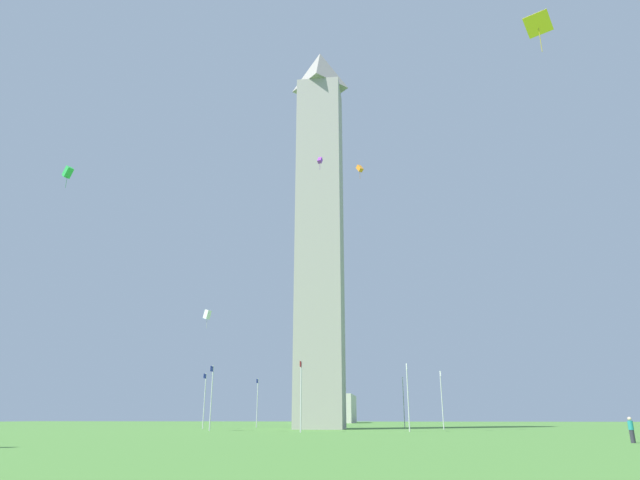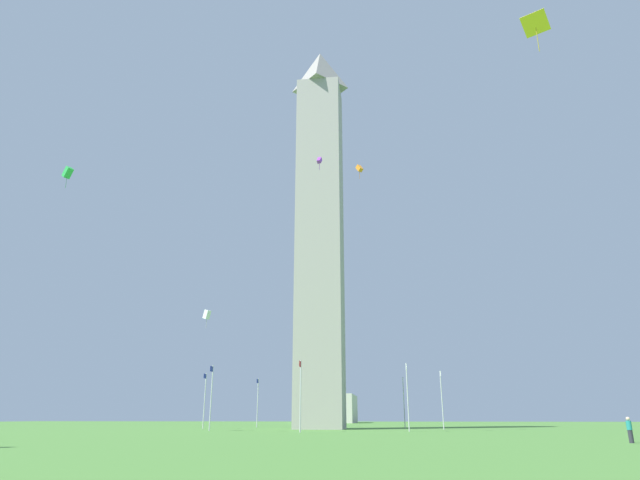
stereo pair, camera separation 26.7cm
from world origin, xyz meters
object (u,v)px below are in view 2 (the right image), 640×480
kite_white_box (207,315)px  kite_orange_box (359,168)px  flagpole_s (333,401)px  flagpole_sw (258,400)px  obelisk_monument (320,220)px  kite_purple_box (319,160)px  flagpole_w (205,398)px  kite_green_box (68,173)px  flagpole_ne (408,393)px  flagpole_se (404,400)px  person_teal_shirt (630,430)px  flagpole_e (442,397)px  flagpole_nw (211,394)px  kite_yellow_diamond (535,24)px  distant_building (331,409)px  flagpole_n (300,392)px

kite_white_box → kite_orange_box: 27.23m
flagpole_s → flagpole_sw: (4.88, -11.79, 0.00)m
obelisk_monument → flagpole_s: (-16.61, 0.00, -26.48)m
kite_orange_box → kite_purple_box: kite_orange_box is taller
flagpole_w → kite_green_box: 35.87m
obelisk_monument → flagpole_w: obelisk_monument is taller
kite_green_box → kite_orange_box: size_ratio=1.35×
kite_white_box → flagpole_ne: bearing=104.1°
kite_orange_box → flagpole_sw: bearing=-142.6°
flagpole_se → kite_green_box: kite_green_box is taller
obelisk_monument → person_teal_shirt: size_ratio=38.27×
obelisk_monument → flagpole_e: size_ratio=8.03×
flagpole_s → flagpole_nw: size_ratio=1.00×
flagpole_se → kite_orange_box: 37.99m
flagpole_sw → kite_yellow_diamond: (61.88, 30.98, 19.14)m
obelisk_monument → distant_building: bearing=-174.8°
flagpole_se → kite_green_box: 58.36m
flagpole_e → kite_orange_box: 32.81m
flagpole_se → distant_building: (-70.44, -19.25, -0.43)m
flagpole_nw → distant_building: size_ratio=0.33×
flagpole_e → person_teal_shirt: bearing=12.5°
flagpole_ne → flagpole_w: bearing=-112.5°
flagpole_ne → flagpole_n: bearing=-67.5°
flagpole_nw → flagpole_se: bearing=135.0°
flagpole_se → kite_yellow_diamond: 65.19m
kite_white_box → kite_orange_box: (-4.81, 17.92, 19.93)m
flagpole_w → kite_white_box: 20.36m
flagpole_nw → kite_green_box: size_ratio=2.74×
kite_orange_box → kite_purple_box: (6.26, -4.53, -1.65)m
kite_yellow_diamond → kite_white_box: (-32.58, -30.18, -10.43)m
obelisk_monument → kite_yellow_diamond: 54.20m
person_teal_shirt → kite_yellow_diamond: kite_yellow_diamond is taller
obelisk_monument → person_teal_shirt: bearing=33.3°
flagpole_nw → kite_yellow_diamond: (38.30, 30.98, 19.14)m
flagpole_sw → kite_purple_box: kite_purple_box is taller
flagpole_n → flagpole_w: size_ratio=1.00×
flagpole_sw → person_teal_shirt: 62.29m
kite_green_box → distant_building: bearing=169.0°
obelisk_monument → flagpole_ne: 31.31m
flagpole_sw → kite_purple_box: (30.75, 14.19, 26.99)m
flagpole_w → person_teal_shirt: (38.23, 41.84, -3.41)m
flagpole_n → kite_white_box: 14.05m
flagpole_ne → kite_orange_box: bearing=-79.5°
flagpole_se → flagpole_nw: same height
kite_white_box → flagpole_nw: bearing=-172.0°
person_teal_shirt → distant_building: bearing=-51.2°
flagpole_e → kite_yellow_diamond: kite_yellow_diamond is taller
flagpole_nw → person_teal_shirt: flagpole_nw is taller
flagpole_n → person_teal_shirt: 33.31m
flagpole_se → flagpole_w: same height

